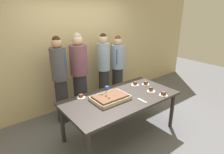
{
  "coord_description": "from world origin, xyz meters",
  "views": [
    {
      "loc": [
        -1.94,
        -2.24,
        2.23
      ],
      "look_at": [
        -0.08,
        0.15,
        1.11
      ],
      "focal_mm": 30.03,
      "sensor_mm": 36.0,
      "label": 1
    }
  ],
  "objects_px": {
    "plated_slice_near_left": "(146,84)",
    "plated_slice_center_front": "(151,90)",
    "person_green_shirt_behind": "(60,79)",
    "person_striped_tie_right": "(104,68)",
    "person_serving_front": "(80,74)",
    "person_far_right_suit": "(118,67)",
    "sheet_cake": "(110,98)",
    "drink_cup_nearest": "(107,89)",
    "plated_slice_near_right": "(163,94)",
    "plated_slice_far_right": "(81,97)",
    "cake_server_utensil": "(142,101)",
    "plated_slice_far_left": "(135,84)",
    "party_table": "(121,101)"
  },
  "relations": [
    {
      "from": "plated_slice_far_left",
      "to": "plated_slice_far_right",
      "type": "relative_size",
      "value": 1.0
    },
    {
      "from": "person_green_shirt_behind",
      "to": "person_serving_front",
      "type": "bearing_deg",
      "value": 74.43
    },
    {
      "from": "party_table",
      "to": "person_serving_front",
      "type": "relative_size",
      "value": 1.15
    },
    {
      "from": "plated_slice_center_front",
      "to": "cake_server_utensil",
      "type": "bearing_deg",
      "value": -158.51
    },
    {
      "from": "person_serving_front",
      "to": "person_far_right_suit",
      "type": "distance_m",
      "value": 1.15
    },
    {
      "from": "plated_slice_far_left",
      "to": "cake_server_utensil",
      "type": "bearing_deg",
      "value": -124.48
    },
    {
      "from": "plated_slice_near_left",
      "to": "drink_cup_nearest",
      "type": "xyz_separation_m",
      "value": [
        -0.81,
        0.22,
        0.03
      ]
    },
    {
      "from": "drink_cup_nearest",
      "to": "person_serving_front",
      "type": "distance_m",
      "value": 0.8
    },
    {
      "from": "plated_slice_near_right",
      "to": "person_serving_front",
      "type": "bearing_deg",
      "value": 118.36
    },
    {
      "from": "plated_slice_near_left",
      "to": "person_far_right_suit",
      "type": "bearing_deg",
      "value": 80.79
    },
    {
      "from": "cake_server_utensil",
      "to": "person_far_right_suit",
      "type": "height_order",
      "value": "person_far_right_suit"
    },
    {
      "from": "plated_slice_center_front",
      "to": "drink_cup_nearest",
      "type": "bearing_deg",
      "value": 141.66
    },
    {
      "from": "sheet_cake",
      "to": "plated_slice_far_left",
      "type": "bearing_deg",
      "value": 14.37
    },
    {
      "from": "person_striped_tie_right",
      "to": "plated_slice_near_right",
      "type": "bearing_deg",
      "value": 36.27
    },
    {
      "from": "party_table",
      "to": "person_far_right_suit",
      "type": "xyz_separation_m",
      "value": [
        0.95,
        1.24,
        0.15
      ]
    },
    {
      "from": "sheet_cake",
      "to": "plated_slice_center_front",
      "type": "xyz_separation_m",
      "value": [
        0.81,
        -0.2,
        -0.01
      ]
    },
    {
      "from": "plated_slice_near_right",
      "to": "cake_server_utensil",
      "type": "bearing_deg",
      "value": 168.35
    },
    {
      "from": "person_striped_tie_right",
      "to": "person_far_right_suit",
      "type": "xyz_separation_m",
      "value": [
        0.47,
        0.05,
        -0.06
      ]
    },
    {
      "from": "person_striped_tie_right",
      "to": "person_far_right_suit",
      "type": "relative_size",
      "value": 1.06
    },
    {
      "from": "person_green_shirt_behind",
      "to": "person_far_right_suit",
      "type": "bearing_deg",
      "value": 73.05
    },
    {
      "from": "cake_server_utensil",
      "to": "person_far_right_suit",
      "type": "distance_m",
      "value": 1.74
    },
    {
      "from": "sheet_cake",
      "to": "drink_cup_nearest",
      "type": "bearing_deg",
      "value": 62.65
    },
    {
      "from": "plated_slice_far_right",
      "to": "plated_slice_center_front",
      "type": "relative_size",
      "value": 1.0
    },
    {
      "from": "plated_slice_far_right",
      "to": "drink_cup_nearest",
      "type": "xyz_separation_m",
      "value": [
        0.52,
        -0.07,
        0.03
      ]
    },
    {
      "from": "party_table",
      "to": "plated_slice_near_right",
      "type": "relative_size",
      "value": 13.55
    },
    {
      "from": "plated_slice_near_left",
      "to": "plated_slice_far_left",
      "type": "relative_size",
      "value": 1.0
    },
    {
      "from": "plated_slice_near_right",
      "to": "person_striped_tie_right",
      "type": "bearing_deg",
      "value": 95.55
    },
    {
      "from": "plated_slice_far_right",
      "to": "cake_server_utensil",
      "type": "xyz_separation_m",
      "value": [
        0.76,
        -0.74,
        -0.01
      ]
    },
    {
      "from": "drink_cup_nearest",
      "to": "person_striped_tie_right",
      "type": "relative_size",
      "value": 0.06
    },
    {
      "from": "person_green_shirt_behind",
      "to": "person_striped_tie_right",
      "type": "xyz_separation_m",
      "value": [
        1.13,
        0.13,
        -0.03
      ]
    },
    {
      "from": "plated_slice_near_left",
      "to": "plated_slice_center_front",
      "type": "bearing_deg",
      "value": -120.17
    },
    {
      "from": "plated_slice_near_left",
      "to": "person_green_shirt_behind",
      "type": "xyz_separation_m",
      "value": [
        -1.42,
        0.94,
        0.14
      ]
    },
    {
      "from": "party_table",
      "to": "person_serving_front",
      "type": "bearing_deg",
      "value": 99.84
    },
    {
      "from": "person_green_shirt_behind",
      "to": "drink_cup_nearest",
      "type": "bearing_deg",
      "value": 16.73
    },
    {
      "from": "plated_slice_far_right",
      "to": "cake_server_utensil",
      "type": "distance_m",
      "value": 1.06
    },
    {
      "from": "person_green_shirt_behind",
      "to": "person_striped_tie_right",
      "type": "bearing_deg",
      "value": 73.29
    },
    {
      "from": "person_far_right_suit",
      "to": "person_serving_front",
      "type": "bearing_deg",
      "value": -40.35
    },
    {
      "from": "plated_slice_center_front",
      "to": "plated_slice_near_right",
      "type": "bearing_deg",
      "value": -80.86
    },
    {
      "from": "plated_slice_far_right",
      "to": "person_far_right_suit",
      "type": "distance_m",
      "value": 1.73
    },
    {
      "from": "plated_slice_far_left",
      "to": "plated_slice_far_right",
      "type": "height_order",
      "value": "plated_slice_far_left"
    },
    {
      "from": "plated_slice_far_right",
      "to": "person_striped_tie_right",
      "type": "bearing_deg",
      "value": 36.85
    },
    {
      "from": "cake_server_utensil",
      "to": "drink_cup_nearest",
      "type": "bearing_deg",
      "value": 109.54
    },
    {
      "from": "plated_slice_near_left",
      "to": "drink_cup_nearest",
      "type": "relative_size",
      "value": 1.5
    },
    {
      "from": "cake_server_utensil",
      "to": "person_serving_front",
      "type": "relative_size",
      "value": 0.11
    },
    {
      "from": "party_table",
      "to": "person_far_right_suit",
      "type": "bearing_deg",
      "value": 52.73
    },
    {
      "from": "person_striped_tie_right",
      "to": "person_green_shirt_behind",
      "type": "bearing_deg",
      "value": -52.55
    },
    {
      "from": "person_green_shirt_behind",
      "to": "person_striped_tie_right",
      "type": "relative_size",
      "value": 1.03
    },
    {
      "from": "plated_slice_center_front",
      "to": "person_green_shirt_behind",
      "type": "xyz_separation_m",
      "value": [
        -1.25,
        1.23,
        0.14
      ]
    },
    {
      "from": "person_green_shirt_behind",
      "to": "person_far_right_suit",
      "type": "relative_size",
      "value": 1.09
    },
    {
      "from": "cake_server_utensil",
      "to": "sheet_cake",
      "type": "bearing_deg",
      "value": 137.76
    }
  ]
}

